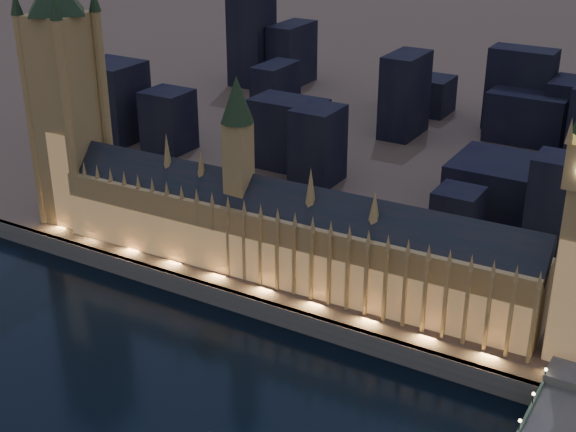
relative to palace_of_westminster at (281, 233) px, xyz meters
The scene contains 6 objects.
ground_plane 67.18m from the palace_of_westminster, 87.87° to the right, with size 2000.00×2000.00×0.00m, color black.
north_bank 458.81m from the palace_of_westminster, 89.71° to the left, with size 2000.00×960.00×8.00m, color brown.
embankment_wall 30.59m from the palace_of_westminster, 83.69° to the right, with size 2000.00×2.50×8.00m, color #495052.
palace_of_westminster is the anchor object (origin of this frame).
victoria_tower 115.81m from the palace_of_westminster, behind, with size 31.68×31.68×122.74m.
city_backdrop 189.33m from the palace_of_westminster, 77.52° to the left, with size 454.77×215.63×71.69m.
Camera 1 is at (142.73, -178.20, 160.05)m, focal length 50.00 mm.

